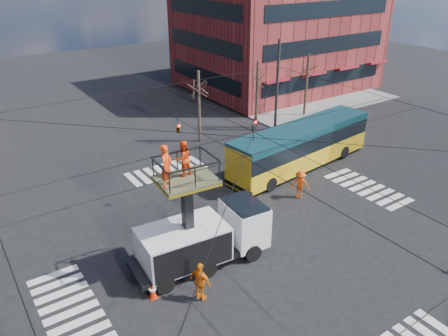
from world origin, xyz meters
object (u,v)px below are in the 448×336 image
city_bus (301,145)px  flagger (300,184)px  traffic_cone (153,291)px  worker_ground (200,282)px  utility_truck (203,226)px

city_bus → flagger: city_bus is taller
flagger → traffic_cone: bearing=-116.2°
worker_ground → flagger: 11.05m
utility_truck → worker_ground: size_ratio=3.66×
traffic_cone → city_bus: bearing=23.4°
city_bus → traffic_cone: bearing=-163.2°
utility_truck → traffic_cone: 3.89m
utility_truck → flagger: (8.58, 2.16, -1.20)m
utility_truck → flagger: utility_truck is taller
utility_truck → flagger: size_ratio=3.77×
city_bus → flagger: bearing=-139.9°
worker_ground → city_bus: bearing=-81.9°
utility_truck → worker_ground: utility_truck is taller
worker_ground → flagger: size_ratio=1.03×
city_bus → traffic_cone: (-15.13, -6.54, -1.36)m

